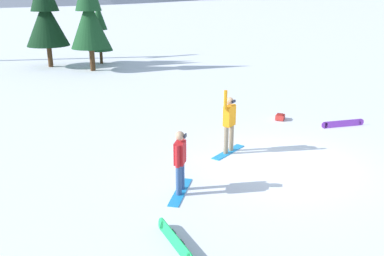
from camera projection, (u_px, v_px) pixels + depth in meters
name	position (u px, v px, depth m)	size (l,w,h in m)	color
ground_plane	(283.00, 164.00, 12.68)	(800.00, 800.00, 0.00)	white
snowboarder_foreground	(180.00, 161.00, 10.65)	(1.20, 1.43, 1.69)	#1E8CD8
snowboarder_midground	(229.00, 123.00, 13.24)	(1.51, 0.96, 2.11)	#1E8CD8
loose_snowboard_far_spare	(175.00, 240.00, 8.64)	(0.14, 1.70, 0.27)	#19B259
loose_snowboard_near_right	(343.00, 123.00, 16.02)	(1.80, 0.43, 0.25)	#993FD8
backpack_red	(280.00, 117.00, 16.84)	(0.55, 0.54, 0.28)	red
pine_tree_short	(89.00, 13.00, 25.60)	(2.44, 2.44, 6.49)	#472D19
pine_tree_broad	(99.00, 31.00, 28.52)	(1.68, 1.68, 4.05)	#472D19
pine_tree_leaning	(45.00, 13.00, 26.91)	(2.75, 2.75, 6.33)	#472D19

